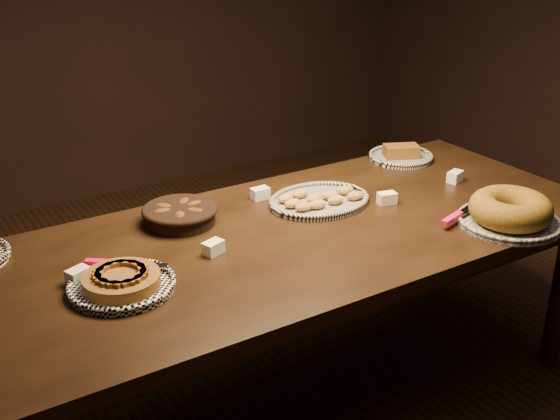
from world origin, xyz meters
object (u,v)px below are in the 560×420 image
bundt_cake_plate (510,212)px  apple_tart_plate (122,282)px  buffet_table (291,250)px  madeleine_platter (319,200)px

bundt_cake_plate → apple_tart_plate: bearing=164.4°
apple_tart_plate → bundt_cake_plate: bundt_cake_plate is taller
buffet_table → apple_tart_plate: apple_tart_plate is taller
apple_tart_plate → madeleine_platter: bearing=25.0°
apple_tart_plate → madeleine_platter: (0.88, 0.22, -0.01)m
buffet_table → madeleine_platter: (0.23, 0.15, 0.09)m
apple_tart_plate → madeleine_platter: size_ratio=0.86×
bundt_cake_plate → buffet_table: bearing=149.3°
madeleine_platter → bundt_cake_plate: 0.71m
buffet_table → madeleine_platter: 0.29m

